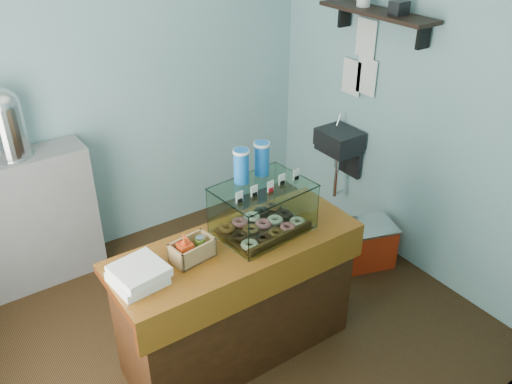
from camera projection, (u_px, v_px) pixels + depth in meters
ground at (220, 327)px, 3.96m from camera, size 3.50×3.50×0.00m
room_shell at (213, 107)px, 3.13m from camera, size 3.54×3.04×2.82m
counter at (238, 299)px, 3.55m from camera, size 1.60×0.60×0.90m
back_shelf at (29, 221)px, 4.18m from camera, size 1.00×0.32×1.10m
display_case at (260, 205)px, 3.40m from camera, size 0.61×0.47×0.53m
condiment_crate at (191, 250)px, 3.16m from camera, size 0.27×0.18×0.19m
pastry_boxes at (138, 275)px, 2.98m from camera, size 0.31×0.31×0.11m
coffee_urn at (5, 122)px, 3.79m from camera, size 0.28×0.28×0.52m
red_cooler at (367, 244)px, 4.55m from camera, size 0.51×0.44×0.38m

